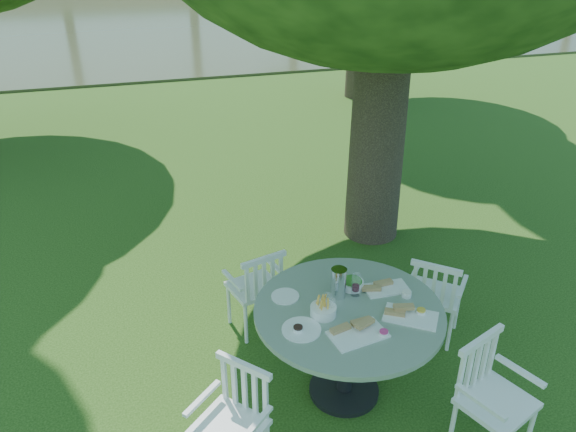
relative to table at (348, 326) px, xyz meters
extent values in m
plane|color=#17370B|center=(-0.04, 1.30, -0.67)|extent=(140.00, 140.00, 0.00)
cylinder|color=black|center=(0.00, 0.00, -0.65)|extent=(0.56, 0.56, 0.04)
cylinder|color=black|center=(0.00, 0.00, -0.26)|extent=(0.12, 0.12, 0.75)
cylinder|color=gray|center=(0.00, 0.00, 0.14)|extent=(1.41, 1.41, 0.04)
cylinder|color=white|center=(1.28, 0.46, -0.46)|extent=(0.03, 0.03, 0.42)
cylinder|color=white|center=(1.00, 0.71, -0.46)|extent=(0.03, 0.03, 0.42)
cylinder|color=white|center=(1.06, 0.21, -0.46)|extent=(0.03, 0.03, 0.42)
cylinder|color=white|center=(0.78, 0.46, -0.46)|extent=(0.03, 0.03, 0.42)
cube|color=white|center=(1.03, 0.46, -0.24)|extent=(0.58, 0.58, 0.04)
cube|color=white|center=(0.91, 0.32, -0.04)|extent=(0.34, 0.31, 0.43)
cylinder|color=white|center=(-0.36, 1.23, -0.46)|extent=(0.03, 0.03, 0.42)
cylinder|color=white|center=(-0.72, 1.12, -0.46)|extent=(0.03, 0.03, 0.42)
cylinder|color=white|center=(-0.27, 0.90, -0.46)|extent=(0.03, 0.03, 0.42)
cylinder|color=white|center=(-0.63, 0.80, -0.46)|extent=(0.03, 0.03, 0.42)
cube|color=white|center=(-0.49, 1.01, -0.23)|extent=(0.52, 0.49, 0.04)
cube|color=white|center=(-0.44, 0.83, -0.04)|extent=(0.42, 0.15, 0.43)
cylinder|color=white|center=(-1.01, -0.24, -0.46)|extent=(0.03, 0.03, 0.42)
cube|color=white|center=(-1.01, -0.49, -0.24)|extent=(0.58, 0.58, 0.04)
cube|color=white|center=(-0.88, -0.37, -0.04)|extent=(0.31, 0.34, 0.43)
cylinder|color=white|center=(1.03, -0.91, -0.45)|extent=(0.04, 0.04, 0.45)
cylinder|color=white|center=(0.53, -0.72, -0.45)|extent=(0.04, 0.04, 0.45)
cylinder|color=white|center=(0.89, -0.58, -0.45)|extent=(0.04, 0.04, 0.45)
cube|color=white|center=(0.78, -0.82, -0.21)|extent=(0.58, 0.56, 0.04)
cube|color=white|center=(0.70, -0.63, 0.00)|extent=(0.44, 0.21, 0.46)
cube|color=white|center=(-0.05, -0.30, 0.16)|extent=(0.43, 0.30, 0.01)
cube|color=white|center=(0.39, -0.22, 0.16)|extent=(0.44, 0.40, 0.02)
cube|color=white|center=(0.37, 0.15, 0.16)|extent=(0.35, 0.20, 0.01)
cylinder|color=white|center=(-0.41, -0.14, 0.16)|extent=(0.28, 0.28, 0.01)
cylinder|color=white|center=(-0.41, 0.27, 0.16)|extent=(0.22, 0.22, 0.01)
cylinder|color=white|center=(-0.21, -0.01, 0.19)|extent=(0.19, 0.19, 0.07)
cylinder|color=white|center=(0.12, 0.25, 0.19)|extent=(0.18, 0.18, 0.06)
cylinder|color=silver|center=(-0.02, 0.18, 0.28)|extent=(0.12, 0.12, 0.24)
cylinder|color=white|center=(0.11, 0.15, 0.25)|extent=(0.07, 0.07, 0.19)
cylinder|color=white|center=(-0.14, 0.08, 0.21)|extent=(0.06, 0.06, 0.10)
cylinder|color=white|center=(-0.15, -0.02, 0.22)|extent=(0.07, 0.07, 0.12)
cylinder|color=white|center=(0.12, -0.35, 0.17)|extent=(0.07, 0.07, 0.03)
cylinder|color=white|center=(0.48, -0.20, 0.17)|extent=(0.07, 0.07, 0.03)
cylinder|color=white|center=(0.48, 0.02, 0.17)|extent=(0.08, 0.08, 0.03)
cylinder|color=white|center=(-0.44, -0.14, 0.17)|extent=(0.08, 0.08, 0.03)
cube|color=#353A22|center=(-0.04, 24.30, -0.67)|extent=(100.00, 28.00, 0.12)
camera|label=1|loc=(-1.36, -3.09, 2.71)|focal=35.00mm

